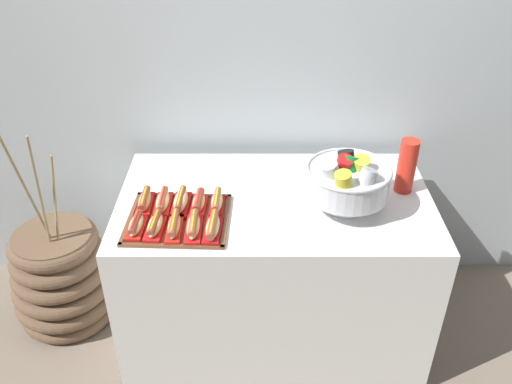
# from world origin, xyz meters

# --- Properties ---
(ground_plane) EXTENTS (10.00, 10.00, 0.00)m
(ground_plane) POSITION_xyz_m (0.00, 0.00, 0.00)
(ground_plane) COLOR #7A6B5B
(back_wall) EXTENTS (6.00, 0.10, 2.60)m
(back_wall) POSITION_xyz_m (0.00, 0.52, 1.30)
(back_wall) COLOR #B2BCC1
(back_wall) RESTS_ON ground_plane
(buffet_table) EXTENTS (1.35, 0.78, 0.78)m
(buffet_table) POSITION_xyz_m (0.00, 0.00, 0.41)
(buffet_table) COLOR white
(buffet_table) RESTS_ON ground_plane
(floor_vase) EXTENTS (0.51, 0.51, 1.09)m
(floor_vase) POSITION_xyz_m (-1.05, 0.09, 0.25)
(floor_vase) COLOR brown
(floor_vase) RESTS_ON ground_plane
(serving_tray) EXTENTS (0.42, 0.38, 0.01)m
(serving_tray) POSITION_xyz_m (-0.40, -0.16, 0.79)
(serving_tray) COLOR brown
(serving_tray) RESTS_ON buffet_table
(hot_dog_0) EXTENTS (0.07, 0.16, 0.06)m
(hot_dog_0) POSITION_xyz_m (-0.55, -0.24, 0.82)
(hot_dog_0) COLOR red
(hot_dog_0) RESTS_ON serving_tray
(hot_dog_1) EXTENTS (0.07, 0.17, 0.06)m
(hot_dog_1) POSITION_xyz_m (-0.47, -0.24, 0.82)
(hot_dog_1) COLOR red
(hot_dog_1) RESTS_ON serving_tray
(hot_dog_2) EXTENTS (0.06, 0.18, 0.06)m
(hot_dog_2) POSITION_xyz_m (-0.40, -0.25, 0.82)
(hot_dog_2) COLOR red
(hot_dog_2) RESTS_ON serving_tray
(hot_dog_3) EXTENTS (0.07, 0.18, 0.06)m
(hot_dog_3) POSITION_xyz_m (-0.32, -0.25, 0.82)
(hot_dog_3) COLOR red
(hot_dog_3) RESTS_ON serving_tray
(hot_dog_4) EXTENTS (0.07, 0.18, 0.06)m
(hot_dog_4) POSITION_xyz_m (-0.25, -0.25, 0.82)
(hot_dog_4) COLOR #B21414
(hot_dog_4) RESTS_ON serving_tray
(hot_dog_5) EXTENTS (0.06, 0.17, 0.06)m
(hot_dog_5) POSITION_xyz_m (-0.54, -0.08, 0.82)
(hot_dog_5) COLOR red
(hot_dog_5) RESTS_ON serving_tray
(hot_dog_6) EXTENTS (0.07, 0.17, 0.06)m
(hot_dog_6) POSITION_xyz_m (-0.47, -0.08, 0.82)
(hot_dog_6) COLOR red
(hot_dog_6) RESTS_ON serving_tray
(hot_dog_7) EXTENTS (0.08, 0.18, 0.06)m
(hot_dog_7) POSITION_xyz_m (-0.39, -0.08, 0.82)
(hot_dog_7) COLOR #B21414
(hot_dog_7) RESTS_ON serving_tray
(hot_dog_8) EXTENTS (0.07, 0.15, 0.06)m
(hot_dog_8) POSITION_xyz_m (-0.32, -0.08, 0.82)
(hot_dog_8) COLOR red
(hot_dog_8) RESTS_ON serving_tray
(hot_dog_9) EXTENTS (0.06, 0.16, 0.06)m
(hot_dog_9) POSITION_xyz_m (-0.24, -0.09, 0.82)
(hot_dog_9) COLOR #B21414
(hot_dog_9) RESTS_ON serving_tray
(punch_bowl) EXTENTS (0.35, 0.35, 0.25)m
(punch_bowl) POSITION_xyz_m (0.29, -0.08, 0.92)
(punch_bowl) COLOR silver
(punch_bowl) RESTS_ON buffet_table
(cup_stack) EXTENTS (0.08, 0.08, 0.24)m
(cup_stack) POSITION_xyz_m (0.56, 0.06, 0.91)
(cup_stack) COLOR red
(cup_stack) RESTS_ON buffet_table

